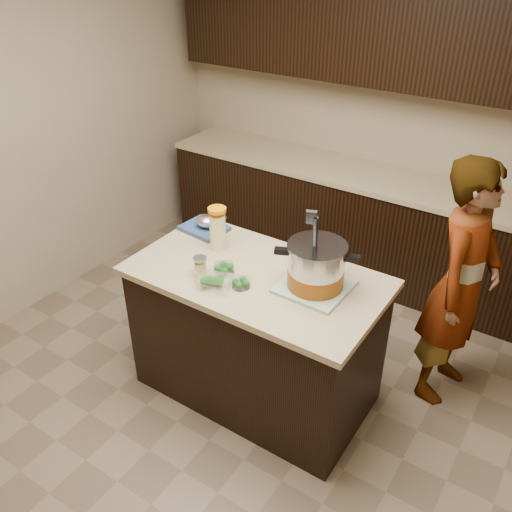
# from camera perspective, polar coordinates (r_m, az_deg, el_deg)

# --- Properties ---
(ground_plane) EXTENTS (4.00, 4.00, 0.00)m
(ground_plane) POSITION_cam_1_polar(r_m,az_deg,el_deg) (3.65, 0.00, -13.76)
(ground_plane) COLOR brown
(ground_plane) RESTS_ON ground
(room_shell) EXTENTS (4.04, 4.04, 2.72)m
(room_shell) POSITION_cam_1_polar(r_m,az_deg,el_deg) (2.72, 0.00, 12.59)
(room_shell) COLOR tan
(room_shell) RESTS_ON ground
(back_cabinets) EXTENTS (3.60, 0.63, 2.33)m
(back_cabinets) POSITION_cam_1_polar(r_m,az_deg,el_deg) (4.45, 12.60, 8.94)
(back_cabinets) COLOR black
(back_cabinets) RESTS_ON ground
(island) EXTENTS (1.46, 0.81, 0.90)m
(island) POSITION_cam_1_polar(r_m,az_deg,el_deg) (3.35, 0.00, -8.31)
(island) COLOR black
(island) RESTS_ON ground
(dish_towel) EXTENTS (0.37, 0.37, 0.02)m
(dish_towel) POSITION_cam_1_polar(r_m,az_deg,el_deg) (2.98, 6.19, -3.20)
(dish_towel) COLOR #5E875B
(dish_towel) RESTS_ON island
(stock_pot) EXTENTS (0.43, 0.42, 0.46)m
(stock_pot) POSITION_cam_1_polar(r_m,az_deg,el_deg) (2.91, 6.32, -1.31)
(stock_pot) COLOR #B7B7BC
(stock_pot) RESTS_ON dish_towel
(lemonade_pitcher) EXTENTS (0.13, 0.13, 0.27)m
(lemonade_pitcher) POSITION_cam_1_polar(r_m,az_deg,el_deg) (3.27, -4.04, 2.76)
(lemonade_pitcher) COLOR #E7D98D
(lemonade_pitcher) RESTS_ON island
(mason_jar) EXTENTS (0.09, 0.09, 0.13)m
(mason_jar) POSITION_cam_1_polar(r_m,az_deg,el_deg) (3.05, -5.89, -1.16)
(mason_jar) COLOR #E7D98D
(mason_jar) RESTS_ON island
(broccoli_tub_left) EXTENTS (0.15, 0.15, 0.06)m
(broccoli_tub_left) POSITION_cam_1_polar(r_m,az_deg,el_deg) (3.08, -3.40, -1.34)
(broccoli_tub_left) COLOR silver
(broccoli_tub_left) RESTS_ON island
(broccoli_tub_right) EXTENTS (0.10, 0.10, 0.05)m
(broccoli_tub_right) POSITION_cam_1_polar(r_m,az_deg,el_deg) (2.96, -1.61, -2.92)
(broccoli_tub_right) COLOR silver
(broccoli_tub_right) RESTS_ON island
(broccoli_tub_rect) EXTENTS (0.21, 0.18, 0.06)m
(broccoli_tub_rect) POSITION_cam_1_polar(r_m,az_deg,el_deg) (2.96, -4.43, -2.81)
(broccoli_tub_rect) COLOR silver
(broccoli_tub_rect) RESTS_ON island
(blue_tray) EXTENTS (0.30, 0.25, 0.11)m
(blue_tray) POSITION_cam_1_polar(r_m,az_deg,el_deg) (3.51, -5.38, 3.21)
(blue_tray) COLOR navy
(blue_tray) RESTS_ON island
(person) EXTENTS (0.45, 0.62, 1.58)m
(person) POSITION_cam_1_polar(r_m,az_deg,el_deg) (3.40, 20.80, -2.89)
(person) COLOR gray
(person) RESTS_ON ground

